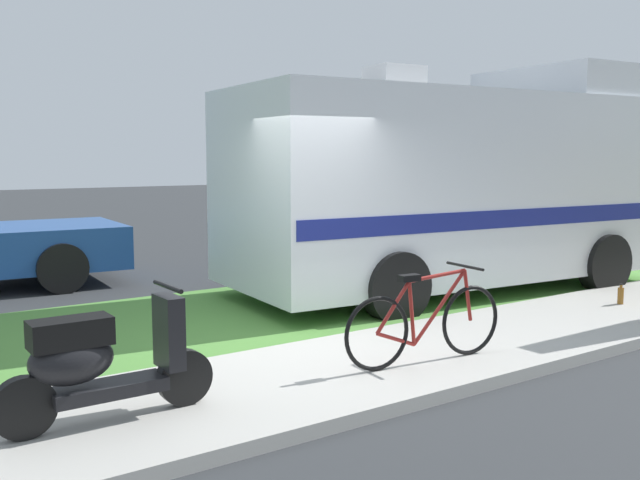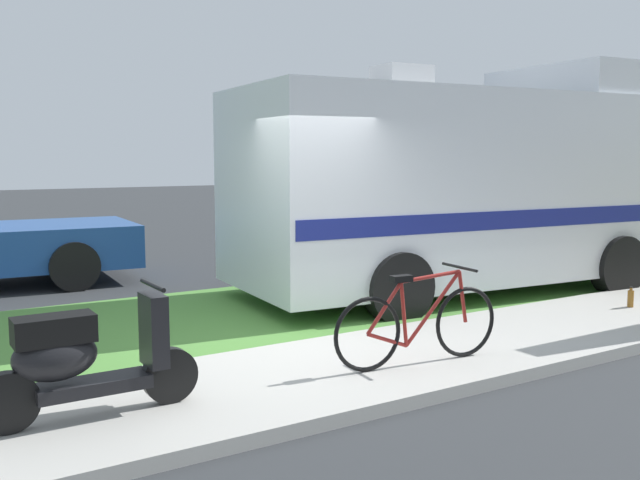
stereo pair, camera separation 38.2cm
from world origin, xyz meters
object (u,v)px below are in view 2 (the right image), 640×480
motorhome_rv (462,184)px  scooter (84,358)px  bottle_green (631,298)px  bicycle (418,324)px

motorhome_rv → scooter: motorhome_rv is taller
scooter → bottle_green: bearing=1.8°
scooter → bottle_green: 6.94m
bicycle → bottle_green: (3.95, 0.47, -0.27)m
scooter → bicycle: 3.00m
scooter → bicycle: (2.99, -0.25, -0.07)m
motorhome_rv → bottle_green: (0.77, -2.32, -1.40)m
bottle_green → scooter: bearing=-178.2°
motorhome_rv → scooter: (-6.16, -2.54, -1.06)m
bottle_green → bicycle: bearing=-173.2°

